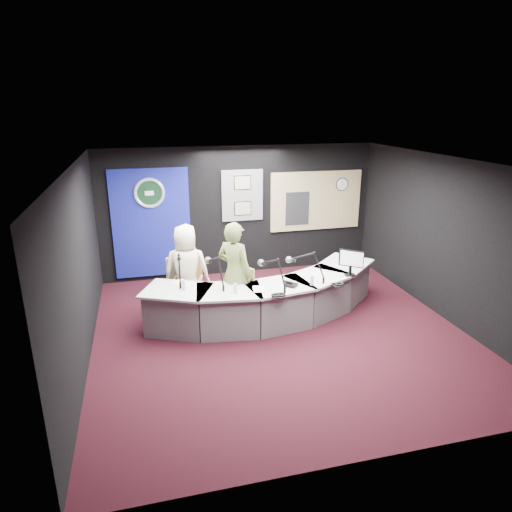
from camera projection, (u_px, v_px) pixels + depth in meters
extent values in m
plane|color=black|center=(279.00, 332.00, 7.63)|extent=(6.00, 6.00, 0.00)
cube|color=silver|center=(282.00, 163.00, 6.74)|extent=(6.00, 6.00, 0.02)
cube|color=black|center=(240.00, 211.00, 9.94)|extent=(6.00, 0.02, 2.80)
cube|color=black|center=(372.00, 345.00, 4.43)|extent=(6.00, 0.02, 2.80)
cube|color=black|center=(79.00, 269.00, 6.48)|extent=(0.02, 6.00, 2.80)
cube|color=black|center=(446.00, 239.00, 7.89)|extent=(0.02, 6.00, 2.80)
cube|color=navy|center=(152.00, 224.00, 9.51)|extent=(1.60, 0.05, 2.30)
torus|color=silver|center=(149.00, 193.00, 9.27)|extent=(0.63, 0.07, 0.63)
cylinder|color=black|center=(149.00, 193.00, 9.28)|extent=(0.48, 0.01, 0.48)
cube|color=slate|center=(242.00, 196.00, 9.81)|extent=(0.90, 0.04, 1.10)
cube|color=gray|center=(243.00, 183.00, 9.70)|extent=(0.34, 0.02, 0.27)
cube|color=gray|center=(243.00, 209.00, 9.87)|extent=(0.34, 0.02, 0.27)
cube|color=tan|center=(316.00, 201.00, 10.27)|extent=(2.12, 0.06, 1.32)
cube|color=#FFE4A1|center=(316.00, 201.00, 10.27)|extent=(2.00, 0.02, 1.20)
cube|color=black|center=(297.00, 209.00, 10.19)|extent=(0.55, 0.02, 0.75)
cylinder|color=white|center=(342.00, 184.00, 10.28)|extent=(0.28, 0.01, 0.28)
cube|color=#6D685C|center=(181.00, 276.00, 8.36)|extent=(0.51, 0.24, 0.70)
imported|color=#FFF0CB|center=(187.00, 270.00, 8.10)|extent=(0.89, 0.68, 1.65)
imported|color=olive|center=(235.00, 273.00, 7.75)|extent=(0.76, 0.76, 1.79)
cube|color=black|center=(351.00, 258.00, 7.94)|extent=(0.31, 0.27, 0.27)
cube|color=black|center=(291.00, 285.00, 7.56)|extent=(0.25, 0.25, 0.05)
torus|color=black|center=(337.00, 284.00, 7.60)|extent=(0.24, 0.24, 0.04)
torus|color=black|center=(278.00, 295.00, 7.18)|extent=(0.24, 0.24, 0.04)
cube|color=white|center=(182.00, 283.00, 7.71)|extent=(0.38, 0.40, 0.00)
cube|color=white|center=(259.00, 289.00, 7.45)|extent=(0.23, 0.30, 0.00)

